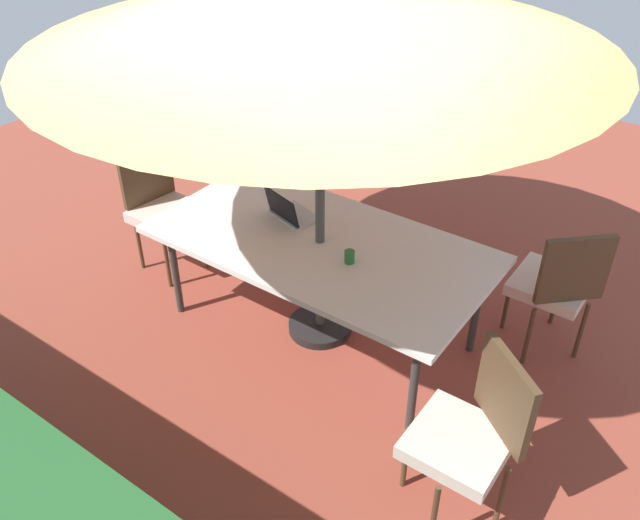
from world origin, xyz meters
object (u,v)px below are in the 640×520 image
at_px(patio_umbrella, 320,10).
at_px(chair_southeast, 232,167).
at_px(chair_southwest, 557,282).
at_px(dining_table, 320,247).
at_px(chair_east, 162,204).
at_px(chair_northwest, 471,431).
at_px(cup, 349,257).
at_px(laptop, 290,212).

distance_m(patio_umbrella, chair_southeast, 2.26).
bearing_deg(chair_southwest, dining_table, -15.94).
distance_m(dining_table, chair_east, 1.44).
relative_size(chair_southwest, chair_northwest, 1.00).
relative_size(chair_northwest, chair_southeast, 1.00).
xyz_separation_m(chair_northwest, chair_east, (2.84, -0.67, 0.00)).
bearing_deg(chair_southwest, cup, -6.69).
bearing_deg(chair_east, patio_umbrella, -80.82).
distance_m(chair_southeast, cup, 1.89).
xyz_separation_m(chair_northwest, laptop, (1.73, -0.82, 0.23)).
relative_size(patio_umbrella, cup, 38.64).
xyz_separation_m(patio_umbrella, laptop, (0.32, -0.11, -1.38)).
relative_size(chair_northwest, cup, 11.97).
xyz_separation_m(dining_table, chair_southwest, (-1.33, -0.71, -0.14)).
height_order(chair_east, laptop, chair_east).
height_order(patio_umbrella, chair_southeast, patio_umbrella).
height_order(chair_southeast, laptop, chair_southeast).
bearing_deg(chair_northwest, dining_table, -168.54).
bearing_deg(patio_umbrella, cup, 162.54).
distance_m(patio_umbrella, chair_east, 2.16).
height_order(chair_southwest, chair_east, same).
distance_m(laptop, cup, 0.64).
relative_size(chair_southeast, chair_east, 1.00).
relative_size(chair_northwest, laptop, 2.62).
height_order(dining_table, chair_east, chair_east).
height_order(chair_southwest, chair_northwest, same).
distance_m(dining_table, cup, 0.31).
relative_size(dining_table, laptop, 5.85).
relative_size(patio_umbrella, chair_northwest, 3.23).
xyz_separation_m(patio_umbrella, chair_east, (1.44, 0.04, -1.61)).
xyz_separation_m(chair_east, laptop, (-1.11, -0.15, 0.23)).
relative_size(dining_table, patio_umbrella, 0.69).
distance_m(chair_southwest, chair_southeast, 2.74).
bearing_deg(chair_east, chair_northwest, -95.70).
xyz_separation_m(chair_northwest, chair_southeast, (2.81, -1.43, 0.00)).
distance_m(chair_east, laptop, 1.15).
bearing_deg(patio_umbrella, chair_southeast, -27.06).
bearing_deg(chair_southwest, chair_east, -28.88).
distance_m(dining_table, laptop, 0.35).
height_order(chair_southwest, chair_southeast, same).
height_order(dining_table, chair_southeast, chair_southeast).
height_order(dining_table, laptop, laptop).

